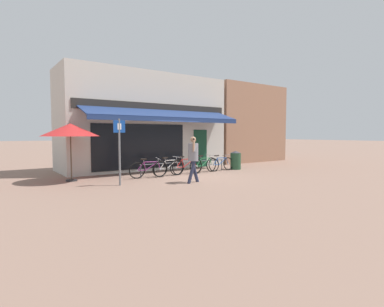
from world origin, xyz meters
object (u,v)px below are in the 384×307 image
at_px(litter_bin, 236,160).
at_px(bicycle_green, 204,165).
at_px(bicycle_blue, 221,164).
at_px(parking_sign, 119,145).
at_px(bicycle_red, 186,166).
at_px(pedestrian_adult, 193,154).
at_px(cafe_parasol, 70,130).
at_px(bicycle_purple, 149,169).
at_px(bicycle_silver, 169,167).

bearing_deg(litter_bin, bicycle_green, -176.77).
distance_m(bicycle_blue, parking_sign, 6.08).
height_order(bicycle_red, litter_bin, litter_bin).
height_order(pedestrian_adult, cafe_parasol, cafe_parasol).
relative_size(bicycle_blue, parking_sign, 0.68).
distance_m(bicycle_purple, pedestrian_adult, 2.37).
distance_m(bicycle_silver, litter_bin, 4.18).
xyz_separation_m(bicycle_blue, pedestrian_adult, (-3.35, -2.22, 0.73)).
bearing_deg(bicycle_silver, litter_bin, -6.78).
xyz_separation_m(bicycle_silver, litter_bin, (4.18, 0.15, 0.11)).
relative_size(bicycle_purple, bicycle_silver, 1.00).
bearing_deg(bicycle_red, bicycle_green, -2.70).
relative_size(bicycle_red, bicycle_green, 1.04).
bearing_deg(bicycle_red, cafe_parasol, 166.05).
bearing_deg(parking_sign, cafe_parasol, 119.71).
bearing_deg(bicycle_silver, parking_sign, -168.46).
xyz_separation_m(bicycle_blue, litter_bin, (1.02, 0.00, 0.13)).
xyz_separation_m(bicycle_red, pedestrian_adult, (-1.13, -2.11, 0.70)).
xyz_separation_m(bicycle_red, bicycle_blue, (2.21, 0.11, -0.03)).
distance_m(pedestrian_adult, litter_bin, 4.94).
height_order(bicycle_blue, parking_sign, parking_sign).
height_order(bicycle_silver, bicycle_blue, bicycle_silver).
relative_size(bicycle_silver, bicycle_green, 1.00).
height_order(bicycle_green, cafe_parasol, cafe_parasol).
height_order(bicycle_red, parking_sign, parking_sign).
relative_size(bicycle_red, bicycle_blue, 1.10).
relative_size(bicycle_red, pedestrian_adult, 1.02).
xyz_separation_m(bicycle_purple, bicycle_blue, (4.15, 0.11, -0.02)).
bearing_deg(litter_bin, pedestrian_adult, -153.04).
height_order(bicycle_purple, parking_sign, parking_sign).
bearing_deg(pedestrian_adult, bicycle_blue, -137.94).
height_order(pedestrian_adult, parking_sign, parking_sign).
xyz_separation_m(bicycle_silver, parking_sign, (-2.71, -1.01, 1.09)).
height_order(bicycle_silver, cafe_parasol, cafe_parasol).
xyz_separation_m(bicycle_purple, litter_bin, (5.18, 0.11, 0.11)).
distance_m(bicycle_purple, parking_sign, 2.29).
xyz_separation_m(bicycle_purple, parking_sign, (-1.71, -1.04, 1.10)).
xyz_separation_m(bicycle_green, cafe_parasol, (-5.86, 1.04, 1.63)).
distance_m(bicycle_red, parking_sign, 3.95).
distance_m(bicycle_green, parking_sign, 4.92).
bearing_deg(cafe_parasol, litter_bin, -6.47).
xyz_separation_m(bicycle_silver, bicycle_red, (0.94, 0.04, 0.00)).
relative_size(bicycle_silver, bicycle_red, 0.96).
xyz_separation_m(bicycle_purple, bicycle_silver, (1.00, -0.04, 0.01)).
xyz_separation_m(bicycle_red, parking_sign, (-3.65, -1.04, 1.09)).
relative_size(bicycle_purple, pedestrian_adult, 0.98).
xyz_separation_m(pedestrian_adult, litter_bin, (4.37, 2.22, -0.60)).
height_order(bicycle_red, bicycle_green, bicycle_red).
relative_size(bicycle_green, cafe_parasol, 0.77).
bearing_deg(bicycle_silver, pedestrian_adult, -104.13).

